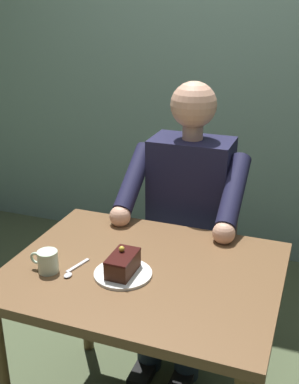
# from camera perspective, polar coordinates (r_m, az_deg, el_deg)

# --- Properties ---
(cafe_rear_panel) EXTENTS (6.40, 0.12, 3.00)m
(cafe_rear_panel) POSITION_cam_1_polar(r_m,az_deg,el_deg) (2.99, 10.95, 19.92)
(cafe_rear_panel) COLOR gray
(cafe_rear_panel) RESTS_ON ground
(dining_table) EXTENTS (0.95, 0.75, 0.71)m
(dining_table) POSITION_cam_1_polar(r_m,az_deg,el_deg) (1.75, -0.69, -11.72)
(dining_table) COLOR brown
(dining_table) RESTS_ON ground
(chair) EXTENTS (0.42, 0.42, 0.90)m
(chair) POSITION_cam_1_polar(r_m,az_deg,el_deg) (2.38, 5.35, -5.46)
(chair) COLOR brown
(chair) RESTS_ON ground
(seated_person) EXTENTS (0.53, 0.58, 1.28)m
(seated_person) POSITION_cam_1_polar(r_m,az_deg,el_deg) (2.16, 4.30, -3.50)
(seated_person) COLOR #1D1D3A
(seated_person) RESTS_ON ground
(dessert_plate) EXTENTS (0.20, 0.20, 0.01)m
(dessert_plate) POSITION_cam_1_polar(r_m,az_deg,el_deg) (1.66, -3.19, -9.74)
(dessert_plate) COLOR white
(dessert_plate) RESTS_ON dining_table
(cake_slice) EXTENTS (0.08, 0.14, 0.09)m
(cake_slice) POSITION_cam_1_polar(r_m,az_deg,el_deg) (1.64, -3.22, -8.55)
(cake_slice) COLOR #402215
(cake_slice) RESTS_ON dessert_plate
(coffee_cup) EXTENTS (0.11, 0.07, 0.08)m
(coffee_cup) POSITION_cam_1_polar(r_m,az_deg,el_deg) (1.70, -12.14, -8.06)
(coffee_cup) COLOR beige
(coffee_cup) RESTS_ON dining_table
(dessert_spoon) EXTENTS (0.04, 0.14, 0.01)m
(dessert_spoon) POSITION_cam_1_polar(r_m,az_deg,el_deg) (1.70, -9.20, -9.29)
(dessert_spoon) COLOR silver
(dessert_spoon) RESTS_ON dining_table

